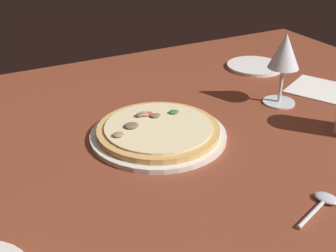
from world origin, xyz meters
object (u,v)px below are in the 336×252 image
Objects in this scene: spoon at (323,202)px; wine_glass_far at (285,55)px; pizza_main at (158,132)px; paper_menu at (332,92)px; side_plate at (255,66)px.

wine_glass_far is at bearing -120.29° from spoon.
pizza_main is 1.36× the size of paper_menu.
pizza_main is 34.71cm from spoon.
wine_glass_far is 1.07× the size of side_plate.
pizza_main is 48.56cm from paper_menu.
pizza_main is at bearing 2.58° from wine_glass_far.
spoon reaches higher than paper_menu.
side_plate is at bearing -117.93° from spoon.
wine_glass_far is at bearing -177.42° from pizza_main.
side_plate is 24.11cm from paper_menu.
wine_glass_far is 0.82× the size of paper_menu.
paper_menu is (-5.97, 23.36, -0.30)cm from side_plate.
side_plate is 1.43× the size of spoon.
spoon is (35.45, 32.24, 0.31)cm from paper_menu.
spoon is at bearing 59.71° from wine_glass_far.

